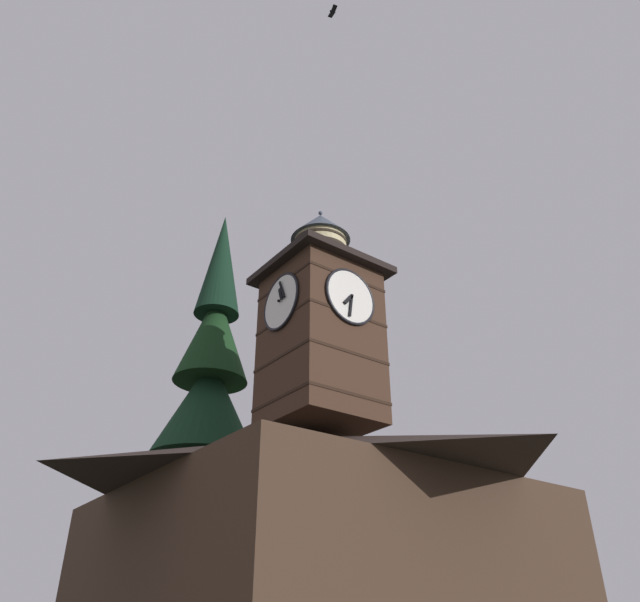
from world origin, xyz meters
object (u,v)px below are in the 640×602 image
object	(u,v)px
building_main	(311,555)
pine_tree_behind	(201,477)
clock_tower	(320,325)
flying_bird_high	(333,12)
moon	(168,450)

from	to	relation	value
building_main	pine_tree_behind	size ratio (longest dim) A/B	0.65
clock_tower	flying_bird_high	size ratio (longest dim) A/B	16.99
building_main	clock_tower	world-z (taller)	clock_tower
pine_tree_behind	building_main	bearing A→B (deg)	101.01
building_main	pine_tree_behind	world-z (taller)	pine_tree_behind
building_main	moon	bearing A→B (deg)	-105.33
building_main	pine_tree_behind	bearing A→B (deg)	-78.99
pine_tree_behind	moon	distance (m)	33.35
flying_bird_high	building_main	bearing A→B (deg)	-120.84
pine_tree_behind	flying_bird_high	size ratio (longest dim) A/B	38.44
clock_tower	pine_tree_behind	world-z (taller)	pine_tree_behind
building_main	flying_bird_high	distance (m)	17.25
building_main	moon	distance (m)	39.17
moon	building_main	bearing A→B (deg)	74.67
building_main	clock_tower	xyz separation A→B (m)	(0.33, 0.93, 7.25)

